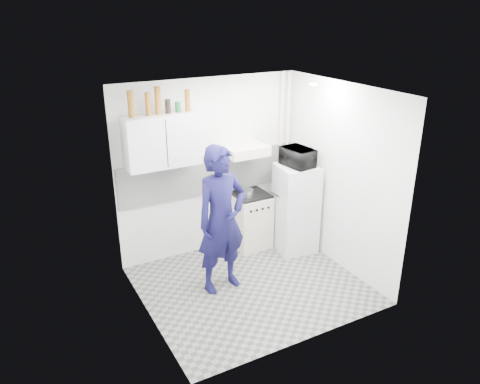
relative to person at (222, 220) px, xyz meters
name	(u,v)px	position (x,y,z in m)	size (l,w,h in m)	color
floor	(251,285)	(0.34, -0.18, -0.98)	(2.80, 2.80, 0.00)	slate
ceiling	(253,91)	(0.34, -0.18, 1.62)	(2.80, 2.80, 0.00)	white
wall_back	(209,168)	(0.34, 1.07, 0.32)	(2.80, 2.80, 0.00)	white
wall_left	(143,219)	(-1.06, -0.18, 0.32)	(2.60, 2.60, 0.00)	white
wall_right	(340,178)	(1.74, -0.18, 0.32)	(2.60, 2.60, 0.00)	white
person	(222,220)	(0.00, 0.00, 0.00)	(0.71, 0.47, 1.95)	#100E37
stove	(250,221)	(0.90, 0.82, -0.56)	(0.52, 0.52, 0.84)	beige
fridge	(296,208)	(1.44, 0.41, -0.30)	(0.56, 0.56, 1.34)	white
stove_top	(251,194)	(0.90, 0.82, -0.12)	(0.50, 0.50, 0.03)	black
saucepan	(247,193)	(0.80, 0.76, -0.05)	(0.19, 0.19, 0.10)	silver
microwave	(298,157)	(1.44, 0.41, 0.50)	(0.33, 0.48, 0.27)	black
bottle_a	(131,104)	(-0.79, 0.90, 1.39)	(0.08, 0.08, 0.33)	brown
bottle_c	(148,104)	(-0.57, 0.90, 1.37)	(0.07, 0.07, 0.29)	brown
bottle_d	(158,101)	(-0.44, 0.90, 1.40)	(0.08, 0.08, 0.36)	brown
canister_a	(168,106)	(-0.31, 0.90, 1.32)	(0.07, 0.07, 0.18)	black
canister_b	(178,107)	(-0.17, 0.90, 1.29)	(0.07, 0.07, 0.14)	#144C1E
bottle_e	(187,100)	(-0.03, 0.90, 1.37)	(0.07, 0.07, 0.29)	brown
upper_cabinet	(162,141)	(-0.41, 0.90, 0.87)	(1.00, 0.35, 0.70)	white
range_hood	(245,150)	(0.79, 0.82, 0.59)	(0.60, 0.50, 0.14)	beige
backsplash	(210,174)	(0.34, 1.06, 0.22)	(2.74, 0.03, 0.60)	white
pipe_a	(286,156)	(1.64, 0.99, 0.32)	(0.05, 0.05, 2.60)	beige
pipe_b	(280,157)	(1.52, 0.99, 0.32)	(0.04, 0.04, 2.60)	beige
ceiling_spot_fixture	(313,84)	(1.34, 0.02, 1.59)	(0.10, 0.10, 0.02)	white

